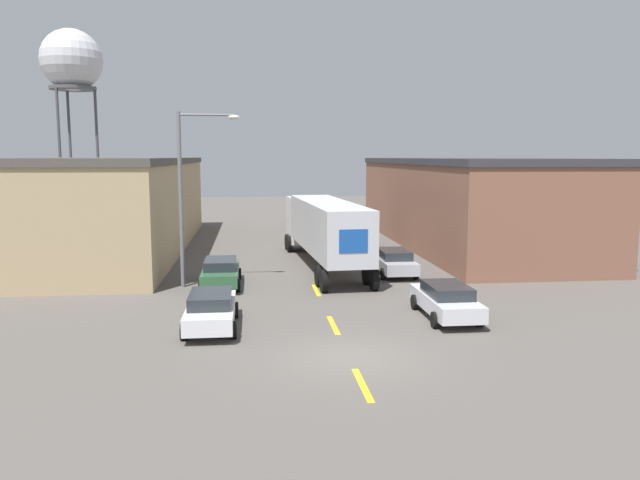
{
  "coord_description": "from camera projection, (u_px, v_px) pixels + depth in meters",
  "views": [
    {
      "loc": [
        -2.99,
        -18.8,
        6.29
      ],
      "look_at": [
        0.08,
        9.13,
        2.53
      ],
      "focal_mm": 35.0,
      "sensor_mm": 36.0,
      "label": 1
    }
  ],
  "objects": [
    {
      "name": "parked_car_right_near",
      "position": [
        446.0,
        300.0,
        24.42
      ],
      "size": [
        1.92,
        4.66,
        1.36
      ],
      "color": "silver",
      "rests_on": "ground_plane"
    },
    {
      "name": "street_lamp",
      "position": [
        188.0,
        186.0,
        29.73
      ],
      "size": [
        2.98,
        0.32,
        8.4
      ],
      "color": "slate",
      "rests_on": "ground_plane"
    },
    {
      "name": "semi_truck",
      "position": [
        323.0,
        225.0,
        35.8
      ],
      "size": [
        3.66,
        15.7,
        3.84
      ],
      "rotation": [
        0.0,
        0.0,
        0.07
      ],
      "color": "silver",
      "rests_on": "ground_plane"
    },
    {
      "name": "parked_car_left_near",
      "position": [
        211.0,
        309.0,
        22.92
      ],
      "size": [
        1.92,
        4.66,
        1.36
      ],
      "color": "silver",
      "rests_on": "ground_plane"
    },
    {
      "name": "ground_plane",
      "position": [
        349.0,
        357.0,
        19.68
      ],
      "size": [
        160.0,
        160.0,
        0.0
      ],
      "primitive_type": "plane",
      "color": "#56514C"
    },
    {
      "name": "parked_car_left_far",
      "position": [
        221.0,
        272.0,
        30.39
      ],
      "size": [
        1.92,
        4.66,
        1.36
      ],
      "color": "#2D5B38",
      "rests_on": "ground_plane"
    },
    {
      "name": "parked_car_right_far",
      "position": [
        356.0,
        234.0,
        45.46
      ],
      "size": [
        1.92,
        4.66,
        1.36
      ],
      "color": "black",
      "rests_on": "ground_plane"
    },
    {
      "name": "warehouse_left",
      "position": [
        86.0,
        204.0,
        41.91
      ],
      "size": [
        13.13,
        29.08,
        6.22
      ],
      "color": "tan",
      "rests_on": "ground_plane"
    },
    {
      "name": "road_centerline",
      "position": [
        333.0,
        325.0,
        23.44
      ],
      "size": [
        0.2,
        15.05,
        0.01
      ],
      "color": "yellow",
      "rests_on": "ground_plane"
    },
    {
      "name": "warehouse_right",
      "position": [
        463.0,
        202.0,
        44.73
      ],
      "size": [
        9.25,
        27.79,
        6.18
      ],
      "color": "brown",
      "rests_on": "ground_plane"
    },
    {
      "name": "water_tower",
      "position": [
        71.0,
        62.0,
        61.32
      ],
      "size": [
        5.98,
        5.98,
        18.74
      ],
      "color": "#47474C",
      "rests_on": "ground_plane"
    },
    {
      "name": "parked_car_right_mid",
      "position": [
        394.0,
        261.0,
        33.41
      ],
      "size": [
        1.92,
        4.66,
        1.36
      ],
      "color": "#B2B2B7",
      "rests_on": "ground_plane"
    }
  ]
}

